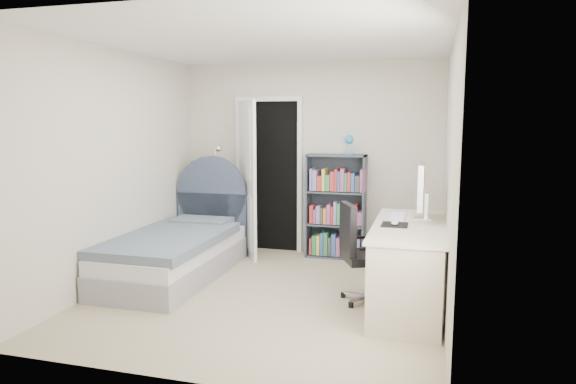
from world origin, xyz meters
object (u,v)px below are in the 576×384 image
(desk, at_px, (409,262))
(office_chair, at_px, (359,248))
(bed, at_px, (178,250))
(nightstand, at_px, (203,220))
(bookcase, at_px, (337,210))
(floor_lamp, at_px, (218,209))

(desk, height_order, office_chair, desk)
(bed, bearing_deg, nightstand, 101.90)
(bookcase, bearing_deg, bed, -141.74)
(bed, distance_m, desk, 2.59)
(office_chair, bearing_deg, desk, -1.42)
(nightstand, bearing_deg, office_chair, -33.12)
(nightstand, relative_size, floor_lamp, 0.42)
(nightstand, height_order, bookcase, bookcase)
(nightstand, height_order, office_chair, office_chair)
(nightstand, relative_size, office_chair, 0.62)
(bed, height_order, office_chair, bed)
(desk, xyz_separation_m, office_chair, (-0.47, 0.01, 0.10))
(bed, xyz_separation_m, bookcase, (1.60, 1.26, 0.32))
(floor_lamp, height_order, desk, floor_lamp)
(bookcase, distance_m, office_chair, 1.66)
(bookcase, height_order, desk, bookcase)
(bed, relative_size, bookcase, 1.34)
(nightstand, bearing_deg, bed, -78.10)
(bed, distance_m, floor_lamp, 1.09)
(office_chair, bearing_deg, nightstand, 146.88)
(bed, height_order, nightstand, bed)
(floor_lamp, distance_m, office_chair, 2.48)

